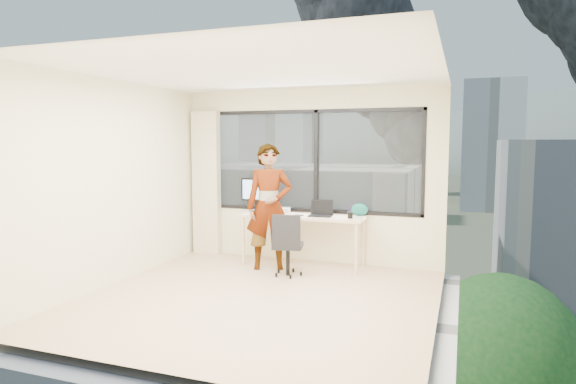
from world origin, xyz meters
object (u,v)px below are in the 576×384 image
at_px(desk, 303,240).
at_px(chair, 288,244).
at_px(handbag, 360,209).
at_px(person, 269,207).
at_px(monitor, 257,194).
at_px(laptop, 320,209).
at_px(game_console, 281,210).

height_order(desk, chair, chair).
bearing_deg(handbag, person, -142.96).
bearing_deg(monitor, laptop, -7.55).
height_order(person, monitor, person).
relative_size(game_console, laptop, 0.80).
distance_m(chair, game_console, 0.96).
xyz_separation_m(game_console, laptop, (0.69, -0.23, 0.07)).
xyz_separation_m(desk, laptop, (0.28, -0.05, 0.48)).
relative_size(person, monitor, 3.45).
relative_size(person, handbag, 7.46).
distance_m(desk, person, 0.74).
relative_size(chair, laptop, 2.54).
relative_size(monitor, laptop, 1.50).
xyz_separation_m(desk, person, (-0.40, -0.35, 0.52)).
distance_m(game_console, laptop, 0.73).
relative_size(chair, handbag, 3.66).
relative_size(person, laptop, 5.19).
distance_m(chair, person, 0.65).
bearing_deg(chair, laptop, 50.18).
relative_size(desk, handbag, 7.50).
distance_m(chair, handbag, 1.22).
xyz_separation_m(chair, person, (-0.38, 0.27, 0.46)).
bearing_deg(person, laptop, 2.14).
height_order(person, laptop, person).
distance_m(desk, game_console, 0.61).
height_order(chair, monitor, monitor).
bearing_deg(game_console, person, -98.88).
distance_m(person, handbag, 1.31).
height_order(chair, game_console, chair).
height_order(desk, laptop, laptop).
xyz_separation_m(desk, monitor, (-0.80, 0.14, 0.63)).
height_order(chair, handbag, handbag).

